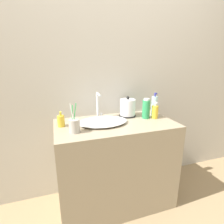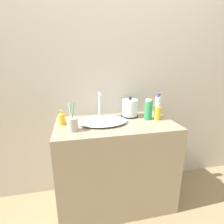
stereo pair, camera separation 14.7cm
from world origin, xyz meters
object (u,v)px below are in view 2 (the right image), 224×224
electric_kettle (130,109)px  hand_cream_bottle (157,113)px  mouthwash_bottle (62,119)px  lotion_bottle (158,107)px  shampoo_bottle (148,110)px  toothbrush_cup (73,124)px  faucet (100,104)px

electric_kettle → hand_cream_bottle: size_ratio=1.26×
electric_kettle → mouthwash_bottle: size_ratio=1.54×
electric_kettle → lotion_bottle: bearing=-13.7°
shampoo_bottle → mouthwash_bottle: 0.76m
electric_kettle → shampoo_bottle: bearing=-38.3°
lotion_bottle → hand_cream_bottle: bearing=-116.4°
shampoo_bottle → toothbrush_cup: bearing=-168.1°
toothbrush_cup → shampoo_bottle: size_ratio=1.19×
faucet → mouthwash_bottle: (-0.34, -0.13, -0.08)m
electric_kettle → mouthwash_bottle: (-0.62, -0.09, -0.03)m
shampoo_bottle → hand_cream_bottle: size_ratio=1.20×
faucet → mouthwash_bottle: 0.38m
faucet → mouthwash_bottle: faucet is taller
electric_kettle → lotion_bottle: 0.26m
faucet → toothbrush_cup: size_ratio=1.07×
electric_kettle → hand_cream_bottle: (0.22, -0.14, -0.02)m
electric_kettle → mouthwash_bottle: electric_kettle is taller
lotion_bottle → hand_cream_bottle: size_ratio=1.45×
electric_kettle → mouthwash_bottle: 0.63m
shampoo_bottle → electric_kettle: bearing=141.7°
faucet → lotion_bottle: size_ratio=1.06×
hand_cream_bottle → shampoo_bottle: bearing=159.0°
shampoo_bottle → mouthwash_bottle: shampoo_bottle is taller
faucet → hand_cream_bottle: (0.50, -0.18, -0.07)m
lotion_bottle → electric_kettle: bearing=166.3°
toothbrush_cup → electric_kettle: bearing=25.2°
lotion_bottle → hand_cream_bottle: (-0.04, -0.08, -0.03)m
toothbrush_cup → mouthwash_bottle: size_ratio=1.76×
hand_cream_bottle → lotion_bottle: bearing=63.6°
electric_kettle → lotion_bottle: (0.25, -0.06, 0.02)m
mouthwash_bottle → lotion_bottle: bearing=2.0°
shampoo_bottle → hand_cream_bottle: shampoo_bottle is taller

